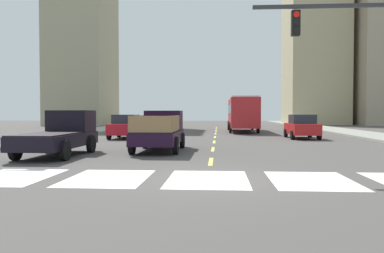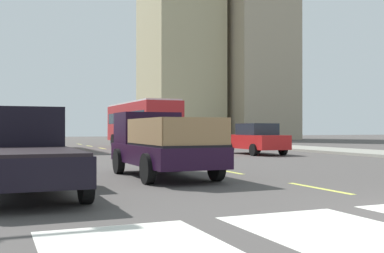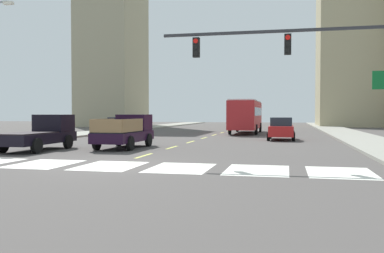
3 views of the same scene
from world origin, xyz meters
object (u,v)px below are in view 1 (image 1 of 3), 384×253
(sedan_near_right, at_px, (302,127))
(pickup_stakebed, at_px, (160,131))
(city_bus, at_px, (242,112))
(sedan_far, at_px, (126,126))
(pickup_dark, at_px, (61,134))

(sedan_near_right, bearing_deg, pickup_stakebed, -131.23)
(city_bus, distance_m, sedan_near_right, 10.83)
(pickup_stakebed, height_order, sedan_far, pickup_stakebed)
(sedan_far, bearing_deg, sedan_near_right, 4.47)
(pickup_dark, relative_size, city_bus, 0.48)
(pickup_stakebed, height_order, sedan_near_right, pickup_stakebed)
(pickup_stakebed, relative_size, sedan_near_right, 1.18)
(pickup_stakebed, distance_m, sedan_near_right, 12.88)
(pickup_dark, height_order, sedan_near_right, pickup_dark)
(pickup_stakebed, relative_size, sedan_far, 1.18)
(city_bus, bearing_deg, sedan_far, -129.89)
(pickup_dark, distance_m, sedan_near_right, 17.49)
(pickup_dark, xyz_separation_m, sedan_near_right, (12.83, 11.89, -0.06))
(sedan_near_right, height_order, sedan_far, same)
(sedan_near_right, xyz_separation_m, sedan_far, (-12.62, -0.69, 0.00))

